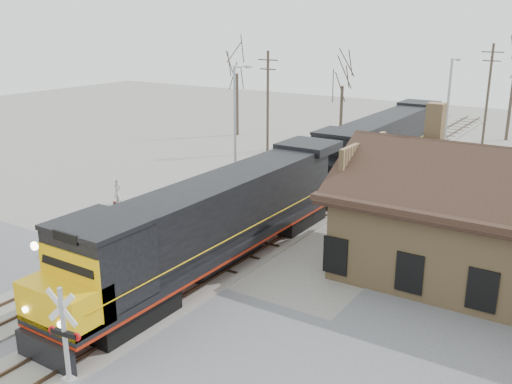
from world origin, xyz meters
TOP-DOWN VIEW (x-y plane):
  - ground at (0.00, 0.00)m, footprint 140.00×140.00m
  - road at (0.00, 0.00)m, footprint 60.00×9.00m
  - track_main at (0.00, 15.00)m, footprint 3.40×90.00m
  - track_siding at (-4.50, 15.00)m, footprint 3.40×90.00m
  - depot at (11.99, 12.00)m, footprint 15.20×9.31m
  - locomotive_lead at (0.00, 5.99)m, footprint 3.15×21.08m
  - locomotive_trailing at (0.00, 27.35)m, footprint 3.15×21.08m
  - crossbuck_near at (2.68, -4.98)m, footprint 1.22×0.32m
  - crossbuck_far at (-5.67, 5.23)m, footprint 1.06×0.47m
  - streetlight_a at (-5.88, 16.34)m, footprint 0.25×2.04m
  - streetlight_b at (5.65, 24.89)m, footprint 0.25×2.04m
  - utility_pole_a at (-11.45, 29.33)m, footprint 2.00×0.24m
  - utility_pole_b at (4.63, 42.89)m, footprint 2.00×0.24m
  - tree_a at (-18.63, 34.83)m, footprint 4.31×4.31m
  - tree_b at (-7.48, 36.56)m, footprint 3.80×3.80m

SIDE VIEW (x-z plane):
  - ground at x=0.00m, z-range 0.00..0.00m
  - road at x=0.00m, z-range 0.00..0.03m
  - track_main at x=0.00m, z-range -0.05..0.19m
  - track_siding at x=-4.50m, z-range -0.05..0.19m
  - crossbuck_far at x=-5.67m, z-range -0.11..3.78m
  - crossbuck_near at x=2.68m, z-range -0.15..4.14m
  - depot at x=11.99m, z-range -1.54..6.36m
  - locomotive_trailing at x=0.00m, z-range 0.24..4.68m
  - locomotive_lead at x=0.00m, z-range 0.12..4.80m
  - utility_pole_a at x=-11.45m, z-range 0.22..9.41m
  - streetlight_a at x=-5.88m, z-range 0.54..9.47m
  - utility_pole_b at x=4.63m, z-range 0.22..9.96m
  - streetlight_b at x=5.65m, z-range 0.54..9.89m
  - tree_b at x=-7.48m, z-range 1.96..11.26m
  - tree_a at x=-18.63m, z-range 2.24..12.81m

